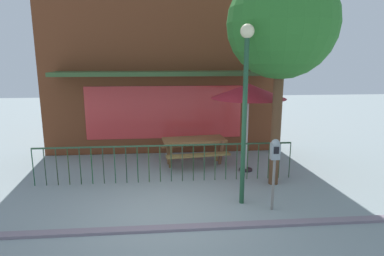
{
  "coord_description": "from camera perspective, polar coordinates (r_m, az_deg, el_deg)",
  "views": [
    {
      "loc": [
        -0.03,
        -6.18,
        3.13
      ],
      "look_at": [
        0.7,
        2.19,
        1.3
      ],
      "focal_mm": 30.95,
      "sensor_mm": 36.0,
      "label": 1
    }
  ],
  "objects": [
    {
      "name": "street_tree",
      "position": [
        8.1,
        15.21,
        16.83
      ],
      "size": [
        2.51,
        2.51,
        5.11
      ],
      "color": "brown",
      "rests_on": "ground"
    },
    {
      "name": "picnic_table_left",
      "position": [
        9.66,
        0.37,
        -2.8
      ],
      "size": [
        1.95,
        1.57,
        0.79
      ],
      "color": "brown",
      "rests_on": "ground"
    },
    {
      "name": "parking_meter_near",
      "position": [
        6.87,
        14.09,
        -4.68
      ],
      "size": [
        0.18,
        0.17,
        1.51
      ],
      "color": "gray",
      "rests_on": "ground"
    },
    {
      "name": "patio_umbrella",
      "position": [
        8.96,
        9.72,
        6.24
      ],
      "size": [
        1.99,
        1.99,
        2.42
      ],
      "color": "#271F25",
      "rests_on": "ground"
    },
    {
      "name": "street_lamp",
      "position": [
        6.81,
        9.17,
        6.52
      ],
      "size": [
        0.28,
        0.28,
        3.74
      ],
      "color": "#1F492E",
      "rests_on": "ground"
    },
    {
      "name": "pub_storefront",
      "position": [
        10.77,
        -4.94,
        11.33
      ],
      "size": [
        7.68,
        1.52,
        5.97
      ],
      "color": "#402211",
      "rests_on": "ground"
    },
    {
      "name": "patio_fence_front",
      "position": [
        8.34,
        -4.59,
        -4.95
      ],
      "size": [
        6.47,
        0.04,
        0.97
      ],
      "color": "#2C4D32",
      "rests_on": "ground"
    },
    {
      "name": "curb_edge",
      "position": [
        6.39,
        -4.27,
        -17.07
      ],
      "size": [
        10.75,
        0.2,
        0.11
      ],
      "primitive_type": "cube",
      "color": "gray",
      "rests_on": "ground"
    },
    {
      "name": "ground",
      "position": [
        6.93,
        -4.35,
        -14.58
      ],
      "size": [
        40.0,
        40.0,
        0.0
      ],
      "primitive_type": "plane",
      "color": "gray"
    }
  ]
}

